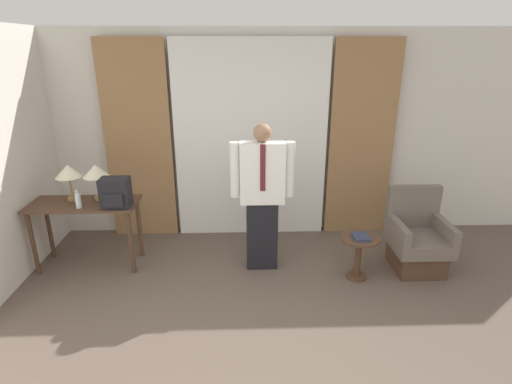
# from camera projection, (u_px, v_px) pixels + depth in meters

# --- Properties ---
(wall_back) EXTENTS (10.00, 0.06, 2.70)m
(wall_back) POSITION_uv_depth(u_px,v_px,m) (251.00, 135.00, 5.31)
(wall_back) COLOR silver
(wall_back) RESTS_ON ground_plane
(curtain_sheer_center) EXTENTS (1.98, 0.06, 2.58)m
(curtain_sheer_center) POSITION_uv_depth(u_px,v_px,m) (251.00, 142.00, 5.21)
(curtain_sheer_center) COLOR white
(curtain_sheer_center) RESTS_ON ground_plane
(curtain_drape_left) EXTENTS (0.85, 0.06, 2.58)m
(curtain_drape_left) POSITION_uv_depth(u_px,v_px,m) (139.00, 143.00, 5.17)
(curtain_drape_left) COLOR #997047
(curtain_drape_left) RESTS_ON ground_plane
(curtain_drape_right) EXTENTS (0.85, 0.06, 2.58)m
(curtain_drape_right) POSITION_uv_depth(u_px,v_px,m) (361.00, 141.00, 5.25)
(curtain_drape_right) COLOR #997047
(curtain_drape_right) RESTS_ON ground_plane
(desk) EXTENTS (1.21, 0.52, 0.80)m
(desk) POSITION_uv_depth(u_px,v_px,m) (85.00, 213.00, 4.57)
(desk) COLOR #4C3323
(desk) RESTS_ON ground_plane
(table_lamp_left) EXTENTS (0.29, 0.29, 0.42)m
(table_lamp_left) POSITION_uv_depth(u_px,v_px,m) (68.00, 172.00, 4.50)
(table_lamp_left) COLOR #9E7F47
(table_lamp_left) RESTS_ON desk
(table_lamp_right) EXTENTS (0.29, 0.29, 0.42)m
(table_lamp_right) POSITION_uv_depth(u_px,v_px,m) (96.00, 172.00, 4.51)
(table_lamp_right) COLOR #9E7F47
(table_lamp_right) RESTS_ON desk
(bottle_near_edge) EXTENTS (0.06, 0.06, 0.21)m
(bottle_near_edge) POSITION_uv_depth(u_px,v_px,m) (78.00, 200.00, 4.36)
(bottle_near_edge) COLOR silver
(bottle_near_edge) RESTS_ON desk
(backpack) EXTENTS (0.31, 0.24, 0.33)m
(backpack) POSITION_uv_depth(u_px,v_px,m) (115.00, 193.00, 4.36)
(backpack) COLOR black
(backpack) RESTS_ON desk
(person) EXTENTS (0.71, 0.23, 1.71)m
(person) POSITION_uv_depth(u_px,v_px,m) (262.00, 194.00, 4.45)
(person) COLOR black
(person) RESTS_ON ground_plane
(armchair) EXTENTS (0.62, 0.64, 0.94)m
(armchair) POSITION_uv_depth(u_px,v_px,m) (417.00, 241.00, 4.63)
(armchair) COLOR #4C3323
(armchair) RESTS_ON ground_plane
(side_table) EXTENTS (0.42, 0.42, 0.50)m
(side_table) POSITION_uv_depth(u_px,v_px,m) (359.00, 250.00, 4.42)
(side_table) COLOR #4C3323
(side_table) RESTS_ON ground_plane
(book) EXTENTS (0.17, 0.20, 0.03)m
(book) POSITION_uv_depth(u_px,v_px,m) (361.00, 237.00, 4.34)
(book) COLOR #2D334C
(book) RESTS_ON side_table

